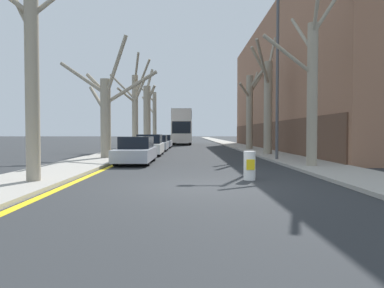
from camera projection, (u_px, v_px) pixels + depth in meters
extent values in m
plane|color=#2B2D30|center=(201.00, 186.00, 9.81)|extent=(300.00, 300.00, 0.00)
cube|color=#A39E93|center=(159.00, 141.00, 59.71)|extent=(2.69, 120.00, 0.12)
cube|color=#A39E93|center=(221.00, 141.00, 59.85)|extent=(2.69, 120.00, 0.12)
cube|color=#93664C|center=(317.00, 84.00, 32.07)|extent=(10.00, 34.63, 12.32)
cube|color=brown|center=(263.00, 136.00, 32.17)|extent=(0.12, 33.94, 2.46)
cube|color=yellow|center=(168.00, 142.00, 59.74)|extent=(0.24, 120.00, 0.01)
cylinder|color=gray|center=(32.00, 91.00, 10.06)|extent=(0.40, 0.40, 5.54)
cylinder|color=gray|center=(26.00, 0.00, 10.53)|extent=(1.00, 1.31, 2.16)
cylinder|color=gray|center=(106.00, 119.00, 19.73)|extent=(0.59, 0.59, 4.64)
cylinder|color=gray|center=(83.00, 78.00, 20.07)|extent=(3.01, 1.11, 2.08)
cylinder|color=gray|center=(96.00, 84.00, 20.16)|extent=(1.54, 1.25, 1.39)
cylinder|color=gray|center=(116.00, 67.00, 19.21)|extent=(1.63, 1.14, 3.42)
cylinder|color=gray|center=(131.00, 87.00, 19.91)|extent=(3.04, 0.68, 2.07)
cylinder|color=gray|center=(98.00, 99.00, 20.88)|extent=(1.75, 2.61, 1.91)
cylinder|color=gray|center=(135.00, 113.00, 29.81)|extent=(0.53, 0.53, 6.56)
cylinder|color=gray|center=(123.00, 87.00, 30.42)|extent=(2.63, 1.64, 2.49)
cylinder|color=gray|center=(142.00, 78.00, 28.98)|extent=(1.69, 1.73, 3.04)
cylinder|color=gray|center=(126.00, 95.00, 29.17)|extent=(1.49, 1.37, 1.25)
cylinder|color=gray|center=(140.00, 91.00, 29.16)|extent=(1.24, 1.41, 1.92)
cylinder|color=gray|center=(137.00, 68.00, 28.46)|extent=(0.87, 2.63, 2.17)
cylinder|color=gray|center=(147.00, 116.00, 38.72)|extent=(0.82, 0.82, 6.84)
cylinder|color=gray|center=(148.00, 102.00, 39.25)|extent=(0.39, 1.43, 1.88)
cylinder|color=gray|center=(151.00, 94.00, 38.40)|extent=(1.29, 0.86, 1.97)
cylinder|color=gray|center=(150.00, 80.00, 39.23)|extent=(0.82, 1.61, 2.60)
cylinder|color=gray|center=(155.00, 118.00, 48.82)|extent=(0.56, 0.56, 7.35)
cylinder|color=gray|center=(146.00, 93.00, 48.98)|extent=(2.59, 0.79, 2.68)
cylinder|color=gray|center=(154.00, 98.00, 49.99)|extent=(0.64, 2.71, 2.78)
cylinder|color=gray|center=(148.00, 106.00, 49.33)|extent=(2.13, 1.39, 2.80)
cylinder|color=gray|center=(312.00, 96.00, 14.77)|extent=(0.44, 0.44, 6.25)
cylinder|color=gray|center=(302.00, 34.00, 15.92)|extent=(0.30, 2.62, 2.32)
cylinder|color=gray|center=(332.00, 4.00, 14.64)|extent=(1.75, 0.18, 2.64)
cylinder|color=gray|center=(288.00, 55.00, 14.56)|extent=(2.30, 0.44, 1.69)
cylinder|color=gray|center=(268.00, 109.00, 23.42)|extent=(0.58, 0.58, 6.40)
cylinder|color=gray|center=(272.00, 54.00, 23.96)|extent=(1.06, 1.57, 2.63)
cylinder|color=gray|center=(263.00, 64.00, 22.08)|extent=(1.55, 2.70, 2.63)
cylinder|color=gray|center=(270.00, 77.00, 24.48)|extent=(0.97, 2.43, 1.77)
cylinder|color=gray|center=(260.00, 63.00, 22.66)|extent=(1.64, 1.55, 2.02)
cylinder|color=gray|center=(250.00, 113.00, 30.54)|extent=(0.59, 0.59, 6.66)
cylinder|color=gray|center=(259.00, 76.00, 29.37)|extent=(1.41, 2.36, 2.00)
cylinder|color=gray|center=(254.00, 85.00, 31.48)|extent=(1.36, 2.28, 2.80)
cylinder|color=gray|center=(256.00, 84.00, 31.40)|extent=(1.72, 2.13, 2.20)
cylinder|color=gray|center=(257.00, 77.00, 30.08)|extent=(1.47, 0.99, 1.75)
cylinder|color=gray|center=(245.00, 91.00, 29.97)|extent=(1.27, 1.23, 1.34)
cube|color=silver|center=(182.00, 132.00, 46.71)|extent=(2.53, 10.44, 2.69)
cube|color=silver|center=(182.00, 117.00, 46.65)|extent=(2.48, 10.23, 1.38)
cube|color=#B8B1A9|center=(182.00, 111.00, 46.62)|extent=(2.48, 10.23, 0.12)
cube|color=black|center=(182.00, 128.00, 46.69)|extent=(2.56, 9.19, 1.40)
cube|color=black|center=(182.00, 116.00, 46.64)|extent=(2.56, 9.19, 1.05)
cube|color=black|center=(181.00, 127.00, 41.50)|extent=(2.28, 0.06, 1.47)
cylinder|color=black|center=(173.00, 141.00, 43.61)|extent=(0.30, 1.03, 1.03)
cylinder|color=black|center=(190.00, 141.00, 43.63)|extent=(0.30, 1.03, 1.03)
cylinder|color=black|center=(175.00, 140.00, 49.66)|extent=(0.30, 1.03, 1.03)
cylinder|color=black|center=(190.00, 140.00, 49.68)|extent=(0.30, 1.03, 1.03)
cube|color=#9EA3AD|center=(136.00, 154.00, 17.27)|extent=(1.70, 4.58, 0.58)
cube|color=black|center=(137.00, 142.00, 17.53)|extent=(1.50, 2.38, 0.59)
cylinder|color=black|center=(116.00, 159.00, 15.89)|extent=(0.20, 0.64, 0.64)
cylinder|color=black|center=(147.00, 159.00, 15.91)|extent=(0.20, 0.64, 0.64)
cylinder|color=black|center=(126.00, 155.00, 18.64)|extent=(0.20, 0.64, 0.64)
cylinder|color=black|center=(153.00, 155.00, 18.66)|extent=(0.20, 0.64, 0.64)
cube|color=silver|center=(149.00, 148.00, 23.33)|extent=(1.76, 3.97, 0.64)
cube|color=black|center=(150.00, 139.00, 23.55)|extent=(1.55, 2.07, 0.62)
cylinder|color=black|center=(135.00, 152.00, 22.14)|extent=(0.20, 0.65, 0.65)
cylinder|color=black|center=(159.00, 152.00, 22.16)|extent=(0.20, 0.65, 0.65)
cylinder|color=black|center=(141.00, 150.00, 24.52)|extent=(0.20, 0.65, 0.65)
cylinder|color=black|center=(162.00, 150.00, 24.54)|extent=(0.20, 0.65, 0.65)
cube|color=#9EA3AD|center=(157.00, 145.00, 29.13)|extent=(1.79, 3.97, 0.60)
cube|color=black|center=(157.00, 139.00, 29.35)|extent=(1.57, 2.07, 0.56)
cylinder|color=black|center=(146.00, 148.00, 27.93)|extent=(0.20, 0.67, 0.67)
cylinder|color=black|center=(165.00, 148.00, 27.95)|extent=(0.20, 0.67, 0.67)
cylinder|color=black|center=(149.00, 147.00, 30.32)|extent=(0.20, 0.67, 0.67)
cylinder|color=black|center=(167.00, 147.00, 30.34)|extent=(0.20, 0.67, 0.67)
cube|color=#9EA3AD|center=(162.00, 143.00, 35.40)|extent=(1.88, 4.18, 0.58)
cube|color=black|center=(163.00, 138.00, 35.63)|extent=(1.66, 2.17, 0.58)
cylinder|color=black|center=(153.00, 145.00, 34.14)|extent=(0.20, 0.65, 0.65)
cylinder|color=black|center=(170.00, 145.00, 34.16)|extent=(0.20, 0.65, 0.65)
cylinder|color=black|center=(156.00, 144.00, 36.65)|extent=(0.20, 0.65, 0.65)
cylinder|color=black|center=(171.00, 144.00, 36.67)|extent=(0.20, 0.65, 0.65)
cylinder|color=#4C4F54|center=(277.00, 76.00, 18.51)|extent=(0.16, 0.16, 9.25)
cylinder|color=white|center=(249.00, 166.00, 11.15)|extent=(0.39, 0.39, 0.94)
cube|color=yellow|center=(251.00, 165.00, 10.95)|extent=(0.27, 0.01, 0.34)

